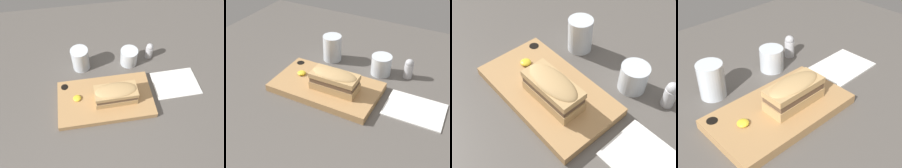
% 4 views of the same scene
% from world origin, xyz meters
% --- Properties ---
extents(dining_table, '(1.51, 1.20, 0.02)m').
position_xyz_m(dining_table, '(0.00, 0.00, 0.01)').
color(dining_table, '#56514C').
rests_on(dining_table, ground).
extents(serving_board, '(0.36, 0.20, 0.03)m').
position_xyz_m(serving_board, '(-0.07, -0.04, 0.03)').
color(serving_board, tan).
rests_on(serving_board, dining_table).
extents(sandwich, '(0.16, 0.07, 0.07)m').
position_xyz_m(sandwich, '(-0.03, -0.05, 0.08)').
color(sandwich, tan).
rests_on(sandwich, serving_board).
extents(mustard_dollop, '(0.03, 0.03, 0.01)m').
position_xyz_m(mustard_dollop, '(-0.18, -0.03, 0.05)').
color(mustard_dollop, yellow).
rests_on(mustard_dollop, serving_board).
extents(water_glass, '(0.07, 0.07, 0.10)m').
position_xyz_m(water_glass, '(-0.15, 0.15, 0.06)').
color(water_glass, silver).
rests_on(water_glass, dining_table).
extents(wine_glass, '(0.07, 0.07, 0.07)m').
position_xyz_m(wine_glass, '(0.06, 0.14, 0.05)').
color(wine_glass, silver).
rests_on(wine_glass, dining_table).
extents(napkin, '(0.19, 0.14, 0.00)m').
position_xyz_m(napkin, '(0.22, -0.00, 0.02)').
color(napkin, white).
rests_on(napkin, dining_table).
extents(salt_shaker, '(0.03, 0.03, 0.07)m').
position_xyz_m(salt_shaker, '(0.15, 0.17, 0.06)').
color(salt_shaker, silver).
rests_on(salt_shaker, dining_table).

